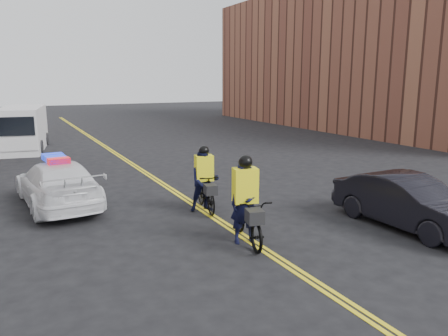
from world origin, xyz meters
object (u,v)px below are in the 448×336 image
police_cruiser (57,183)px  cyclist_far (204,185)px  cyclist_near (245,213)px  cargo_van (23,129)px  dark_sedan (408,202)px

police_cruiser → cyclist_far: 4.59m
cyclist_near → cyclist_far: cyclist_near is taller
police_cruiser → cargo_van: bearing=-93.0°
police_cruiser → cyclist_far: size_ratio=2.50×
police_cruiser → cyclist_near: cyclist_near is taller
dark_sedan → cargo_van: size_ratio=0.72×
police_cruiser → cyclist_far: bearing=141.8°
cyclist_far → cargo_van: bearing=115.7°
dark_sedan → cargo_van: (-8.49, 18.56, 0.46)m
cargo_van → cyclist_near: cargo_van is taller
dark_sedan → cargo_van: bearing=112.6°
dark_sedan → cyclist_far: (-4.19, 3.79, 0.08)m
dark_sedan → cyclist_near: (-4.39, 0.98, 0.05)m
cargo_van → dark_sedan: bearing=-55.9°
dark_sedan → cyclist_near: size_ratio=1.84×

